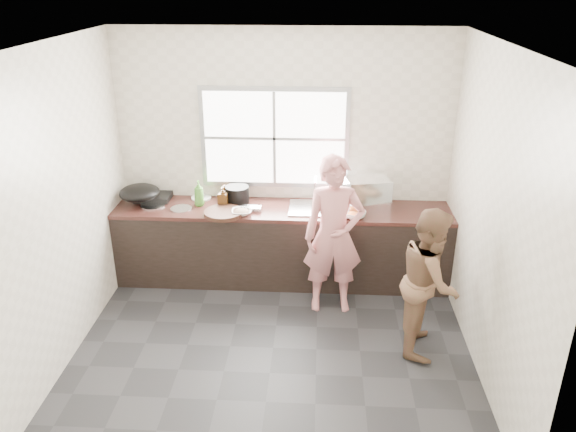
# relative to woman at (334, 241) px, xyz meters

# --- Properties ---
(floor) EXTENTS (3.60, 3.20, 0.01)m
(floor) POSITION_rel_woman_xyz_m (-0.54, -0.74, -0.76)
(floor) COLOR #262628
(floor) RESTS_ON ground
(ceiling) EXTENTS (3.60, 3.20, 0.01)m
(ceiling) POSITION_rel_woman_xyz_m (-0.54, -0.74, 1.95)
(ceiling) COLOR silver
(ceiling) RESTS_ON wall_back
(wall_back) EXTENTS (3.60, 0.01, 2.70)m
(wall_back) POSITION_rel_woman_xyz_m (-0.54, 0.87, 0.59)
(wall_back) COLOR beige
(wall_back) RESTS_ON ground
(wall_left) EXTENTS (0.01, 3.20, 2.70)m
(wall_left) POSITION_rel_woman_xyz_m (-2.35, -0.74, 0.59)
(wall_left) COLOR silver
(wall_left) RESTS_ON ground
(wall_right) EXTENTS (0.01, 3.20, 2.70)m
(wall_right) POSITION_rel_woman_xyz_m (1.26, -0.74, 0.59)
(wall_right) COLOR beige
(wall_right) RESTS_ON ground
(wall_front) EXTENTS (3.60, 0.01, 2.70)m
(wall_front) POSITION_rel_woman_xyz_m (-0.54, -2.34, 0.59)
(wall_front) COLOR beige
(wall_front) RESTS_ON ground
(cabinet) EXTENTS (3.60, 0.62, 0.82)m
(cabinet) POSITION_rel_woman_xyz_m (-0.54, 0.55, -0.35)
(cabinet) COLOR black
(cabinet) RESTS_ON floor
(countertop) EXTENTS (3.60, 0.64, 0.04)m
(countertop) POSITION_rel_woman_xyz_m (-0.54, 0.55, 0.08)
(countertop) COLOR #371B16
(countertop) RESTS_ON cabinet
(sink) EXTENTS (0.55, 0.45, 0.02)m
(sink) POSITION_rel_woman_xyz_m (-0.19, 0.55, 0.11)
(sink) COLOR silver
(sink) RESTS_ON countertop
(faucet) EXTENTS (0.02, 0.02, 0.30)m
(faucet) POSITION_rel_woman_xyz_m (-0.19, 0.75, 0.25)
(faucet) COLOR silver
(faucet) RESTS_ON countertop
(window_frame) EXTENTS (1.60, 0.05, 1.10)m
(window_frame) POSITION_rel_woman_xyz_m (-0.64, 0.85, 0.79)
(window_frame) COLOR #9EA0A5
(window_frame) RESTS_ON wall_back
(window_glazing) EXTENTS (1.50, 0.01, 1.00)m
(window_glazing) POSITION_rel_woman_xyz_m (-0.64, 0.83, 0.79)
(window_glazing) COLOR white
(window_glazing) RESTS_ON window_frame
(woman) EXTENTS (0.58, 0.41, 1.52)m
(woman) POSITION_rel_woman_xyz_m (0.00, 0.00, 0.00)
(woman) COLOR #DB8384
(woman) RESTS_ON floor
(person_side) EXTENTS (0.62, 0.74, 1.37)m
(person_side) POSITION_rel_woman_xyz_m (0.84, -0.61, -0.07)
(person_side) COLOR brown
(person_side) RESTS_ON floor
(cutting_board) EXTENTS (0.54, 0.54, 0.04)m
(cutting_board) POSITION_rel_woman_xyz_m (-1.14, 0.34, 0.12)
(cutting_board) COLOR #321C13
(cutting_board) RESTS_ON countertop
(cleaver) EXTENTS (0.22, 0.12, 0.01)m
(cleaver) POSITION_rel_woman_xyz_m (-0.87, 0.47, 0.14)
(cleaver) COLOR #BABDC1
(cleaver) RESTS_ON cutting_board
(bowl_mince) EXTENTS (0.24, 0.24, 0.05)m
(bowl_mince) POSITION_rel_woman_xyz_m (-0.96, 0.36, 0.13)
(bowl_mince) COLOR white
(bowl_mince) RESTS_ON countertop
(bowl_crabs) EXTENTS (0.22, 0.22, 0.06)m
(bowl_crabs) POSITION_rel_woman_xyz_m (0.22, 0.34, 0.13)
(bowl_crabs) COLOR white
(bowl_crabs) RESTS_ON countertop
(bowl_held) EXTENTS (0.20, 0.20, 0.06)m
(bowl_held) POSITION_rel_woman_xyz_m (0.11, 0.34, 0.13)
(bowl_held) COLOR white
(bowl_held) RESTS_ON countertop
(black_pot) EXTENTS (0.31, 0.31, 0.19)m
(black_pot) POSITION_rel_woman_xyz_m (-1.05, 0.68, 0.19)
(black_pot) COLOR black
(black_pot) RESTS_ON countertop
(plate_food) EXTENTS (0.25, 0.25, 0.02)m
(plate_food) POSITION_rel_woman_xyz_m (-1.47, 0.78, 0.11)
(plate_food) COLOR white
(plate_food) RESTS_ON countertop
(bottle_green) EXTENTS (0.14, 0.14, 0.28)m
(bottle_green) POSITION_rel_woman_xyz_m (-1.45, 0.58, 0.24)
(bottle_green) COLOR #42852B
(bottle_green) RESTS_ON countertop
(bottle_brown_tall) EXTENTS (0.10, 0.10, 0.20)m
(bottle_brown_tall) POSITION_rel_woman_xyz_m (-1.18, 0.57, 0.20)
(bottle_brown_tall) COLOR #402710
(bottle_brown_tall) RESTS_ON countertop
(bottle_brown_short) EXTENTS (0.16, 0.16, 0.16)m
(bottle_brown_short) POSITION_rel_woman_xyz_m (-1.19, 0.73, 0.18)
(bottle_brown_short) COLOR #452611
(bottle_brown_short) RESTS_ON countertop
(glass_jar) EXTENTS (0.06, 0.06, 0.09)m
(glass_jar) POSITION_rel_woman_xyz_m (-1.47, 0.78, 0.15)
(glass_jar) COLOR silver
(glass_jar) RESTS_ON countertop
(burner) EXTENTS (0.38, 0.38, 0.06)m
(burner) POSITION_rel_woman_xyz_m (-1.99, 0.77, 0.13)
(burner) COLOR black
(burner) RESTS_ON countertop
(wok) EXTENTS (0.49, 0.49, 0.16)m
(wok) POSITION_rel_woman_xyz_m (-2.09, 0.56, 0.24)
(wok) COLOR black
(wok) RESTS_ON burner
(dish_rack) EXTENTS (0.50, 0.40, 0.34)m
(dish_rack) POSITION_rel_woman_xyz_m (0.36, 0.60, 0.27)
(dish_rack) COLOR white
(dish_rack) RESTS_ON countertop
(pot_lid_left) EXTENTS (0.35, 0.35, 0.01)m
(pot_lid_left) POSITION_rel_woman_xyz_m (-1.95, 0.53, 0.11)
(pot_lid_left) COLOR silver
(pot_lid_left) RESTS_ON countertop
(pot_lid_right) EXTENTS (0.23, 0.23, 0.01)m
(pot_lid_right) POSITION_rel_woman_xyz_m (-1.62, 0.46, 0.11)
(pot_lid_right) COLOR silver
(pot_lid_right) RESTS_ON countertop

